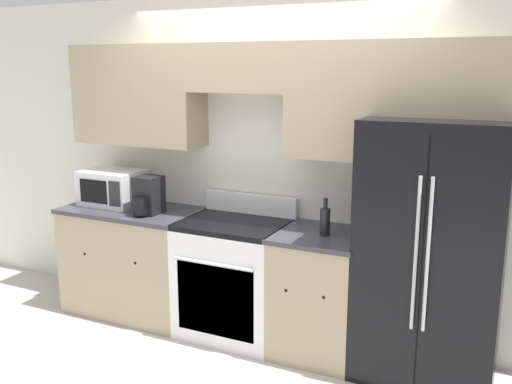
% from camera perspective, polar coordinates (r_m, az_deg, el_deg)
% --- Properties ---
extents(ground_plane, '(12.00, 12.00, 0.00)m').
position_cam_1_polar(ground_plane, '(4.33, -1.86, -15.95)').
color(ground_plane, beige).
extents(wall_back, '(8.00, 0.39, 2.60)m').
position_cam_1_polar(wall_back, '(4.36, 1.70, 5.29)').
color(wall_back, silver).
rests_on(wall_back, ground_plane).
extents(lower_cabinets_left, '(1.15, 0.64, 0.91)m').
position_cam_1_polar(lower_cabinets_left, '(4.97, -12.08, -6.68)').
color(lower_cabinets_left, tan).
rests_on(lower_cabinets_left, ground_plane).
extents(lower_cabinets_right, '(0.62, 0.64, 0.91)m').
position_cam_1_polar(lower_cabinets_right, '(4.21, 6.37, -10.04)').
color(lower_cabinets_right, tan).
rests_on(lower_cabinets_right, ground_plane).
extents(oven_range, '(0.80, 0.65, 1.07)m').
position_cam_1_polar(oven_range, '(4.47, -2.17, -8.55)').
color(oven_range, white).
rests_on(oven_range, ground_plane).
extents(refrigerator, '(0.90, 0.75, 1.74)m').
position_cam_1_polar(refrigerator, '(3.95, 17.13, -5.64)').
color(refrigerator, black).
rests_on(refrigerator, ground_plane).
extents(microwave, '(0.50, 0.38, 0.29)m').
position_cam_1_polar(microwave, '(4.98, -14.12, 0.44)').
color(microwave, white).
rests_on(microwave, lower_cabinets_left).
extents(bottle, '(0.07, 0.07, 0.26)m').
position_cam_1_polar(bottle, '(3.99, 6.92, -2.87)').
color(bottle, black).
rests_on(bottle, lower_cabinets_right).
extents(paper_towel_holder, '(0.19, 0.27, 0.30)m').
position_cam_1_polar(paper_towel_holder, '(4.61, -10.79, -0.47)').
color(paper_towel_holder, black).
rests_on(paper_towel_holder, lower_cabinets_left).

